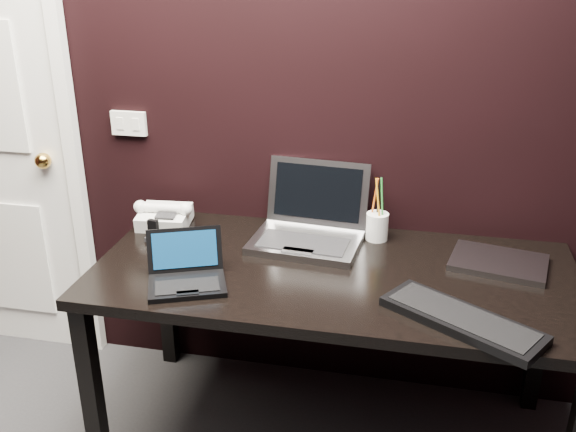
% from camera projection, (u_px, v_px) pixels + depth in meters
% --- Properties ---
extents(wall_back, '(4.00, 0.00, 4.00)m').
position_uv_depth(wall_back, '(275.00, 85.00, 2.47)').
color(wall_back, black).
rests_on(wall_back, ground).
extents(wall_switch, '(0.15, 0.02, 0.10)m').
position_uv_depth(wall_switch, '(129.00, 123.00, 2.65)').
color(wall_switch, silver).
rests_on(wall_switch, wall_back).
extents(desk, '(1.70, 0.80, 0.74)m').
position_uv_depth(desk, '(333.00, 289.00, 2.30)').
color(desk, black).
rests_on(desk, ground).
extents(netbook, '(0.32, 0.31, 0.16)m').
position_uv_depth(netbook, '(186.00, 275.00, 2.16)').
color(netbook, black).
rests_on(netbook, desk).
extents(silver_laptop, '(0.43, 0.40, 0.28)m').
position_uv_depth(silver_laptop, '(309.00, 228.00, 2.47)').
color(silver_laptop, '#949499').
rests_on(silver_laptop, desk).
extents(ext_keyboard, '(0.51, 0.40, 0.03)m').
position_uv_depth(ext_keyboard, '(462.00, 320.00, 1.94)').
color(ext_keyboard, black).
rests_on(ext_keyboard, desk).
extents(closed_laptop, '(0.37, 0.30, 0.02)m').
position_uv_depth(closed_laptop, '(499.00, 262.00, 2.29)').
color(closed_laptop, gray).
rests_on(closed_laptop, desk).
extents(desk_phone, '(0.25, 0.20, 0.12)m').
position_uv_depth(desk_phone, '(164.00, 216.00, 2.60)').
color(desk_phone, silver).
rests_on(desk_phone, desk).
extents(mobile_phone, '(0.05, 0.05, 0.08)m').
position_uv_depth(mobile_phone, '(153.00, 233.00, 2.48)').
color(mobile_phone, black).
rests_on(mobile_phone, desk).
extents(pen_cup, '(0.11, 0.11, 0.25)m').
position_uv_depth(pen_cup, '(377.00, 225.00, 2.48)').
color(pen_cup, silver).
rests_on(pen_cup, desk).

